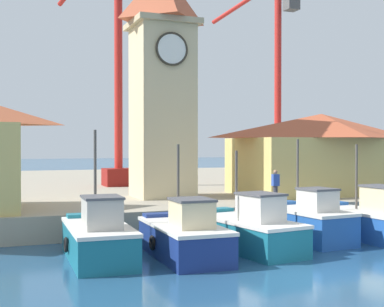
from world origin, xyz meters
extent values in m
plane|color=navy|center=(0.00, 0.00, 0.00)|extent=(300.00, 300.00, 0.00)
cube|color=#9E937F|center=(0.00, 28.60, 0.55)|extent=(120.00, 40.00, 1.10)
cube|color=#196B7F|center=(-5.86, 4.95, 0.55)|extent=(2.11, 4.80, 1.09)
cube|color=#196B7F|center=(-5.77, 7.06, 1.21)|extent=(1.65, 0.67, 0.24)
cube|color=silver|center=(-5.86, 4.95, 1.14)|extent=(2.17, 4.86, 0.12)
cube|color=#B2ADA3|center=(-5.89, 4.12, 1.68)|extent=(1.20, 1.46, 0.96)
cube|color=#4C4C51|center=(-5.89, 4.12, 2.21)|extent=(1.29, 1.55, 0.08)
cylinder|color=#4C4742|center=(-5.83, 5.54, 2.81)|extent=(0.10, 0.10, 3.22)
torus|color=black|center=(-6.88, 5.23, 0.55)|extent=(0.14, 0.52, 0.52)
cube|color=navy|center=(-3.01, 4.33, 0.53)|extent=(2.08, 4.79, 1.05)
cube|color=navy|center=(-2.96, 6.45, 1.17)|extent=(1.68, 0.64, 0.24)
cube|color=silver|center=(-3.01, 4.33, 1.10)|extent=(2.14, 4.85, 0.12)
cube|color=beige|center=(-3.02, 3.50, 1.60)|extent=(1.21, 1.45, 0.88)
cube|color=#4C4C51|center=(-3.02, 3.50, 2.08)|extent=(1.29, 1.53, 0.08)
cylinder|color=#4C4742|center=(-2.99, 4.92, 2.54)|extent=(0.10, 0.10, 2.76)
torus|color=black|center=(-4.06, 4.59, 0.53)|extent=(0.13, 0.52, 0.52)
cube|color=#196B7F|center=(-0.37, 4.76, 0.53)|extent=(2.63, 5.32, 1.06)
cube|color=#196B7F|center=(-0.70, 7.04, 1.18)|extent=(1.70, 0.83, 0.24)
cube|color=silver|center=(-0.37, 4.76, 1.11)|extent=(2.70, 5.39, 0.12)
cube|color=beige|center=(-0.24, 3.88, 1.64)|extent=(1.36, 1.68, 0.94)
cube|color=#4C4C51|center=(-0.24, 3.88, 2.15)|extent=(1.45, 1.77, 0.08)
cylinder|color=#4C4742|center=(-0.46, 5.39, 2.43)|extent=(0.10, 0.10, 2.52)
torus|color=black|center=(-1.43, 4.86, 0.53)|extent=(0.19, 0.53, 0.52)
cube|color=#2356A8|center=(2.70, 5.46, 0.60)|extent=(2.22, 4.37, 1.20)
cube|color=#2356A8|center=(2.54, 7.31, 1.32)|extent=(1.63, 0.74, 0.24)
cube|color=silver|center=(2.70, 5.46, 1.25)|extent=(2.29, 4.44, 0.12)
cube|color=beige|center=(2.76, 4.72, 1.72)|extent=(1.22, 1.36, 0.82)
cube|color=#4C4C51|center=(2.76, 4.72, 2.17)|extent=(1.31, 1.45, 0.08)
cylinder|color=#4C4742|center=(2.65, 5.99, 2.73)|extent=(0.10, 0.10, 2.83)
torus|color=black|center=(1.68, 5.58, 0.60)|extent=(0.16, 0.53, 0.52)
cube|color=#2356A8|center=(5.36, 4.98, 0.54)|extent=(2.02, 5.07, 1.07)
cube|color=#2356A8|center=(5.22, 7.21, 1.19)|extent=(1.50, 0.69, 0.24)
cube|color=silver|center=(5.36, 4.98, 1.12)|extent=(2.08, 5.13, 0.12)
cube|color=beige|center=(5.41, 4.11, 1.70)|extent=(1.12, 1.55, 1.02)
cube|color=#4C4C51|center=(5.41, 4.11, 2.25)|extent=(1.21, 1.63, 0.08)
cylinder|color=#4C4742|center=(5.32, 5.60, 2.56)|extent=(0.10, 0.10, 2.75)
torus|color=black|center=(4.40, 5.17, 0.54)|extent=(0.15, 0.53, 0.52)
cube|color=beige|center=(-0.46, 14.39, 5.66)|extent=(2.94, 2.94, 9.12)
cube|color=tan|center=(-0.46, 14.39, 10.37)|extent=(3.44, 3.44, 0.30)
cylinder|color=white|center=(-0.46, 12.86, 8.81)|extent=(1.62, 0.12, 1.62)
torus|color=#332D23|center=(-0.46, 12.82, 8.81)|extent=(1.74, 0.12, 1.74)
cube|color=tan|center=(8.93, 13.27, 2.70)|extent=(9.83, 5.53, 3.20)
pyramid|color=#B25133|center=(8.93, 13.27, 5.01)|extent=(10.23, 5.93, 1.42)
cube|color=maroon|center=(12.77, 24.72, 1.70)|extent=(2.00, 2.00, 1.20)
cylinder|color=red|center=(12.77, 24.72, 9.85)|extent=(0.56, 0.56, 15.10)
cylinder|color=red|center=(11.49, 28.28, 16.18)|extent=(2.94, 7.34, 2.43)
cube|color=#4C4C4C|center=(13.23, 23.45, 15.03)|extent=(1.00, 1.00, 1.00)
cube|color=maroon|center=(-0.73, 23.18, 1.70)|extent=(2.00, 2.00, 1.20)
cylinder|color=red|center=(-0.73, 23.18, 9.72)|extent=(0.56, 0.56, 14.83)
cylinder|color=#33333D|center=(3.55, 9.31, 1.52)|extent=(0.22, 0.22, 0.85)
cube|color=#2D4CA5|center=(3.55, 9.31, 2.23)|extent=(0.34, 0.22, 0.56)
sphere|color=#9E7051|center=(3.55, 9.31, 2.62)|extent=(0.20, 0.20, 0.20)
camera|label=1|loc=(-9.48, -12.94, 3.87)|focal=50.00mm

